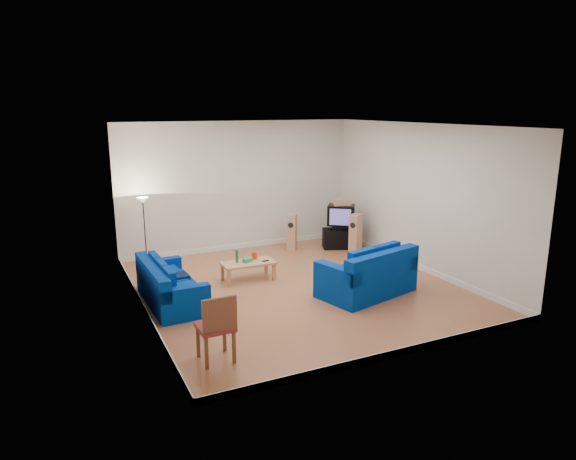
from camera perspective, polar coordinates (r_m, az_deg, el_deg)
name	(u,v)px	position (r m, az deg, el deg)	size (l,w,h in m)	color
room	(297,212)	(9.94, 0.99, 1.99)	(6.01, 6.51, 3.21)	brown
sofa_three_seat	(168,289)	(9.71, -13.15, -6.36)	(0.93, 2.03, 0.77)	navy
sofa_loveseat	(369,277)	(10.00, 8.96, -5.21)	(2.03, 1.44, 0.92)	navy
coffee_table	(248,264)	(10.71, -4.46, -3.84)	(1.09, 0.56, 0.40)	tan
bottle	(237,256)	(10.65, -5.69, -2.92)	(0.06, 0.06, 0.27)	#197233
tissue_box	(247,260)	(10.68, -4.52, -3.36)	(0.20, 0.11, 0.08)	green
red_canister	(254,256)	(10.86, -3.75, -2.87)	(0.11, 0.11, 0.15)	red
remote	(266,261)	(10.72, -2.51, -3.43)	(0.14, 0.04, 0.02)	black
tv_stand	(339,238)	(13.18, 5.70, -0.94)	(0.81, 0.45, 0.49)	black
av_receiver	(341,227)	(13.14, 5.88, 0.35)	(0.44, 0.36, 0.10)	black
television	(341,215)	(13.07, 5.91, 1.66)	(0.82, 0.78, 0.51)	black
centre_speaker	(342,202)	(12.98, 6.04, 3.07)	(0.43, 0.17, 0.15)	tan
speaker_left	(292,232)	(12.86, 0.45, -0.26)	(0.34, 0.34, 0.92)	tan
speaker_right	(355,233)	(12.78, 7.50, -0.37)	(0.36, 0.33, 0.96)	tan
floor_lamp	(143,210)	(11.79, -15.77, 2.18)	(0.27, 0.27, 1.59)	black
dining_chair	(217,325)	(7.35, -7.92, -10.39)	(0.50, 0.50, 1.03)	brown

